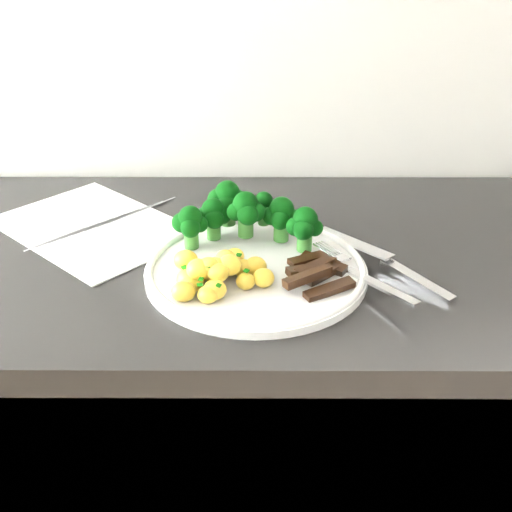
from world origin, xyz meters
TOP-DOWN VIEW (x-y plane):
  - counter at (0.05, 1.68)m, footprint 2.31×0.58m
  - recipe_paper at (-0.16, 1.76)m, footprint 0.37×0.37m
  - plate at (0.10, 1.61)m, footprint 0.31×0.31m
  - broccoli at (0.08, 1.70)m, footprint 0.22×0.12m
  - potatoes at (0.04, 1.57)m, footprint 0.14×0.13m
  - beef_strips at (0.18, 1.59)m, footprint 0.10×0.13m
  - fork at (0.25, 1.58)m, footprint 0.12×0.18m
  - knife at (0.30, 1.61)m, footprint 0.17×0.21m

SIDE VIEW (x-z plane):
  - counter at x=0.05m, z-range 0.00..0.87m
  - recipe_paper at x=-0.16m, z-range 0.87..0.87m
  - plate at x=0.10m, z-range 0.87..0.89m
  - knife at x=0.30m, z-range 0.86..0.89m
  - fork at x=0.25m, z-range 0.88..0.90m
  - beef_strips at x=0.18m, z-range 0.87..0.90m
  - potatoes at x=0.04m, z-range 0.87..0.92m
  - broccoli at x=0.08m, z-range 0.88..0.96m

